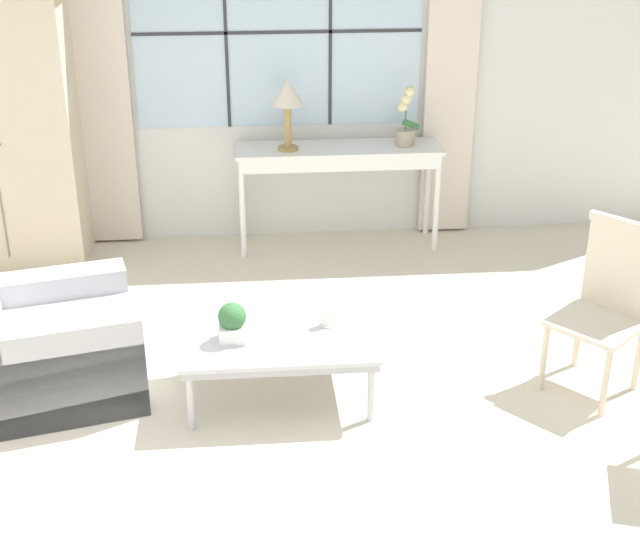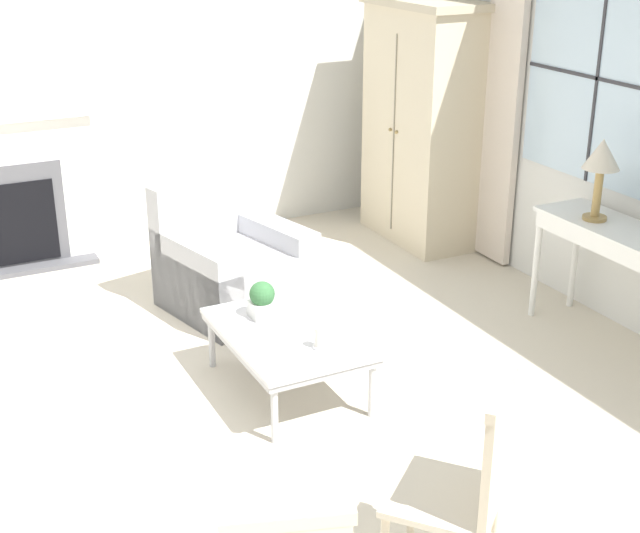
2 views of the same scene
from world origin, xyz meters
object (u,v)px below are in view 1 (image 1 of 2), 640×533
(coffee_table, at_px, (278,341))
(armchair_upholstered, at_px, (51,345))
(potted_plant_small, at_px, (232,322))
(potted_orchid, at_px, (406,123))
(pillar_candle, at_px, (327,317))
(side_chair_wooden, at_px, (608,298))
(console_table, at_px, (338,158))
(table_lamp, at_px, (287,97))
(armoire, at_px, (0,129))

(coffee_table, bearing_deg, armchair_upholstered, 173.02)
(armchair_upholstered, height_order, potted_plant_small, armchair_upholstered)
(potted_orchid, xyz_separation_m, pillar_candle, (-0.79, -2.08, -0.53))
(side_chair_wooden, bearing_deg, potted_orchid, 109.43)
(side_chair_wooden, bearing_deg, pillar_candle, 175.97)
(console_table, xyz_separation_m, table_lamp, (-0.38, -0.04, 0.49))
(table_lamp, distance_m, armchair_upholstered, 2.60)
(table_lamp, relative_size, coffee_table, 0.50)
(armoire, height_order, potted_plant_small, armoire)
(side_chair_wooden, xyz_separation_m, potted_plant_small, (-2.09, -0.01, -0.05))
(console_table, relative_size, side_chair_wooden, 1.58)
(armoire, xyz_separation_m, coffee_table, (1.91, -2.12, -0.66))
(side_chair_wooden, bearing_deg, armchair_upholstered, 176.51)
(armchair_upholstered, xyz_separation_m, side_chair_wooden, (3.12, -0.19, 0.25))
(table_lamp, xyz_separation_m, pillar_candle, (0.10, -2.04, -0.75))
(armoire, bearing_deg, potted_plant_small, -52.59)
(side_chair_wooden, relative_size, pillar_candle, 7.22)
(armoire, xyz_separation_m, potted_plant_small, (1.66, -2.17, -0.51))
(pillar_candle, bearing_deg, armchair_upholstered, 177.05)
(console_table, height_order, pillar_candle, console_table)
(armoire, bearing_deg, potted_orchid, 0.73)
(table_lamp, bearing_deg, potted_plant_small, -101.11)
(potted_orchid, relative_size, pillar_candle, 3.32)
(table_lamp, relative_size, pillar_candle, 3.90)
(armchair_upholstered, bearing_deg, potted_orchid, 40.54)
(console_table, xyz_separation_m, pillar_candle, (-0.28, -2.08, -0.27))
(armchair_upholstered, bearing_deg, potted_plant_small, -11.27)
(potted_orchid, distance_m, pillar_candle, 2.29)
(potted_orchid, xyz_separation_m, side_chair_wooden, (0.77, -2.19, -0.43))
(table_lamp, bearing_deg, coffee_table, -94.78)
(console_table, relative_size, table_lamp, 2.93)
(armoire, bearing_deg, pillar_candle, -43.10)
(armchair_upholstered, xyz_separation_m, potted_plant_small, (1.02, -0.20, 0.21))
(potted_orchid, bearing_deg, side_chair_wooden, -70.57)
(table_lamp, xyz_separation_m, coffee_table, (-0.18, -2.12, -0.85))
(armoire, distance_m, potted_orchid, 2.98)
(armchair_upholstered, height_order, side_chair_wooden, side_chair_wooden)
(coffee_table, distance_m, pillar_candle, 0.30)
(armoire, relative_size, coffee_table, 1.89)
(pillar_candle, bearing_deg, potted_orchid, 69.17)
(armoire, bearing_deg, table_lamp, -0.08)
(armoire, height_order, console_table, armoire)
(table_lamp, xyz_separation_m, potted_orchid, (0.89, 0.04, -0.23))
(armoire, height_order, table_lamp, armoire)
(armchair_upholstered, distance_m, side_chair_wooden, 3.13)
(side_chair_wooden, distance_m, coffee_table, 1.85)
(side_chair_wooden, relative_size, coffee_table, 0.93)
(table_lamp, bearing_deg, side_chair_wooden, -52.24)
(table_lamp, relative_size, potted_orchid, 1.18)
(potted_plant_small, height_order, pillar_candle, potted_plant_small)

